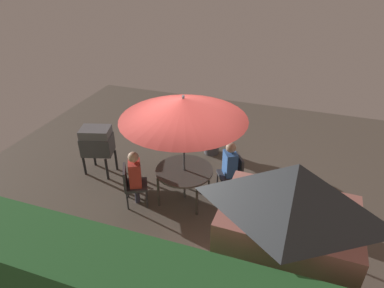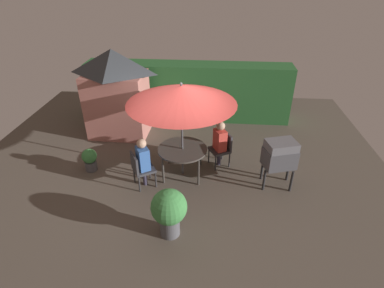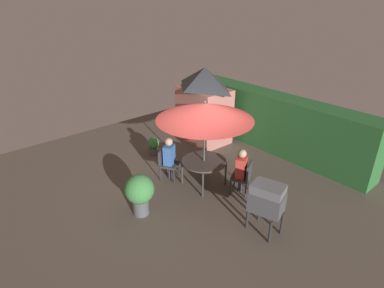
{
  "view_description": "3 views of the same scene",
  "coord_description": "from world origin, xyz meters",
  "px_view_note": "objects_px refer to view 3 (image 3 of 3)",
  "views": [
    {
      "loc": [
        -1.86,
        5.58,
        4.73
      ],
      "look_at": [
        0.08,
        -0.08,
        1.24
      ],
      "focal_mm": 31.4,
      "sensor_mm": 36.0,
      "label": 1
    },
    {
      "loc": [
        0.91,
        -6.06,
        4.62
      ],
      "look_at": [
        0.42,
        -0.08,
        1.03
      ],
      "focal_mm": 28.49,
      "sensor_mm": 36.0,
      "label": 2
    },
    {
      "loc": [
        5.56,
        -4.91,
        4.8
      ],
      "look_at": [
        -0.1,
        -0.03,
        1.2
      ],
      "focal_mm": 29.46,
      "sensor_mm": 36.0,
      "label": 3
    }
  ],
  "objects_px": {
    "garden_shed": "(204,105)",
    "bbq_grill": "(267,199)",
    "patio_table": "(204,163)",
    "patio_umbrella": "(205,111)",
    "potted_plant_by_grill": "(153,145)",
    "chair_far_side": "(167,162)",
    "person_in_blue": "(169,154)",
    "chair_near_shed": "(244,176)",
    "potted_plant_by_shed": "(140,192)",
    "person_in_red": "(241,166)"
  },
  "relations": [
    {
      "from": "garden_shed",
      "to": "bbq_grill",
      "type": "relative_size",
      "value": 2.17
    },
    {
      "from": "patio_table",
      "to": "patio_umbrella",
      "type": "distance_m",
      "value": 1.45
    },
    {
      "from": "patio_table",
      "to": "potted_plant_by_grill",
      "type": "bearing_deg",
      "value": -179.22
    },
    {
      "from": "patio_umbrella",
      "to": "chair_far_side",
      "type": "xyz_separation_m",
      "value": [
        -0.93,
        -0.56,
        -1.61
      ]
    },
    {
      "from": "patio_table",
      "to": "chair_far_side",
      "type": "xyz_separation_m",
      "value": [
        -0.93,
        -0.56,
        -0.16
      ]
    },
    {
      "from": "patio_umbrella",
      "to": "bbq_grill",
      "type": "distance_m",
      "value": 2.62
    },
    {
      "from": "patio_umbrella",
      "to": "person_in_blue",
      "type": "relative_size",
      "value": 1.97
    },
    {
      "from": "bbq_grill",
      "to": "chair_near_shed",
      "type": "height_order",
      "value": "bbq_grill"
    },
    {
      "from": "potted_plant_by_shed",
      "to": "person_in_blue",
      "type": "xyz_separation_m",
      "value": [
        -0.82,
        1.48,
        0.17
      ]
    },
    {
      "from": "patio_table",
      "to": "person_in_blue",
      "type": "xyz_separation_m",
      "value": [
        -0.85,
        -0.52,
        0.1
      ]
    },
    {
      "from": "potted_plant_by_grill",
      "to": "garden_shed",
      "type": "bearing_deg",
      "value": 83.97
    },
    {
      "from": "patio_table",
      "to": "potted_plant_by_shed",
      "type": "bearing_deg",
      "value": -91.03
    },
    {
      "from": "potted_plant_by_grill",
      "to": "person_in_red",
      "type": "distance_m",
      "value": 3.34
    },
    {
      "from": "patio_table",
      "to": "person_in_red",
      "type": "height_order",
      "value": "person_in_red"
    },
    {
      "from": "person_in_red",
      "to": "chair_near_shed",
      "type": "bearing_deg",
      "value": 27.51
    },
    {
      "from": "potted_plant_by_shed",
      "to": "chair_far_side",
      "type": "bearing_deg",
      "value": 121.8
    },
    {
      "from": "patio_umbrella",
      "to": "person_in_blue",
      "type": "height_order",
      "value": "patio_umbrella"
    },
    {
      "from": "person_in_blue",
      "to": "chair_near_shed",
      "type": "bearing_deg",
      "value": 29.33
    },
    {
      "from": "chair_near_shed",
      "to": "chair_far_side",
      "type": "height_order",
      "value": "same"
    },
    {
      "from": "patio_table",
      "to": "patio_umbrella",
      "type": "relative_size",
      "value": 0.49
    },
    {
      "from": "person_in_blue",
      "to": "patio_umbrella",
      "type": "bearing_deg",
      "value": 31.33
    },
    {
      "from": "person_in_blue",
      "to": "patio_table",
      "type": "bearing_deg",
      "value": 31.33
    },
    {
      "from": "potted_plant_by_shed",
      "to": "patio_table",
      "type": "bearing_deg",
      "value": 88.97
    },
    {
      "from": "garden_shed",
      "to": "potted_plant_by_shed",
      "type": "height_order",
      "value": "garden_shed"
    },
    {
      "from": "person_in_red",
      "to": "person_in_blue",
      "type": "height_order",
      "value": "same"
    },
    {
      "from": "chair_near_shed",
      "to": "patio_umbrella",
      "type": "bearing_deg",
      "value": -152.49
    },
    {
      "from": "patio_umbrella",
      "to": "chair_near_shed",
      "type": "xyz_separation_m",
      "value": [
        0.98,
        0.51,
        -1.61
      ]
    },
    {
      "from": "chair_far_side",
      "to": "patio_umbrella",
      "type": "bearing_deg",
      "value": 31.33
    },
    {
      "from": "potted_plant_by_shed",
      "to": "person_in_red",
      "type": "distance_m",
      "value": 2.65
    },
    {
      "from": "patio_table",
      "to": "potted_plant_by_shed",
      "type": "relative_size",
      "value": 1.16
    },
    {
      "from": "patio_umbrella",
      "to": "bbq_grill",
      "type": "xyz_separation_m",
      "value": [
        2.26,
        -0.27,
        -1.29
      ]
    },
    {
      "from": "garden_shed",
      "to": "person_in_blue",
      "type": "bearing_deg",
      "value": -62.57
    },
    {
      "from": "chair_far_side",
      "to": "potted_plant_by_grill",
      "type": "relative_size",
      "value": 1.48
    },
    {
      "from": "patio_table",
      "to": "person_in_red",
      "type": "relative_size",
      "value": 0.96
    },
    {
      "from": "chair_far_side",
      "to": "person_in_blue",
      "type": "relative_size",
      "value": 0.71
    },
    {
      "from": "garden_shed",
      "to": "person_in_blue",
      "type": "relative_size",
      "value": 2.06
    },
    {
      "from": "bbq_grill",
      "to": "chair_near_shed",
      "type": "relative_size",
      "value": 1.33
    },
    {
      "from": "bbq_grill",
      "to": "person_in_blue",
      "type": "relative_size",
      "value": 0.95
    },
    {
      "from": "patio_umbrella",
      "to": "person_in_red",
      "type": "relative_size",
      "value": 1.97
    },
    {
      "from": "person_in_blue",
      "to": "person_in_red",
      "type": "bearing_deg",
      "value": 29.4
    },
    {
      "from": "patio_table",
      "to": "bbq_grill",
      "type": "xyz_separation_m",
      "value": [
        2.26,
        -0.27,
        0.17
      ]
    },
    {
      "from": "garden_shed",
      "to": "patio_table",
      "type": "height_order",
      "value": "garden_shed"
    },
    {
      "from": "garden_shed",
      "to": "person_in_red",
      "type": "height_order",
      "value": "garden_shed"
    },
    {
      "from": "patio_table",
      "to": "chair_near_shed",
      "type": "relative_size",
      "value": 1.34
    },
    {
      "from": "potted_plant_by_grill",
      "to": "bbq_grill",
      "type": "bearing_deg",
      "value": -2.94
    },
    {
      "from": "garden_shed",
      "to": "bbq_grill",
      "type": "bearing_deg",
      "value": -27.07
    },
    {
      "from": "chair_near_shed",
      "to": "potted_plant_by_grill",
      "type": "height_order",
      "value": "chair_near_shed"
    },
    {
      "from": "chair_far_side",
      "to": "person_in_blue",
      "type": "distance_m",
      "value": 0.28
    },
    {
      "from": "chair_near_shed",
      "to": "person_in_blue",
      "type": "distance_m",
      "value": 2.12
    },
    {
      "from": "patio_table",
      "to": "person_in_blue",
      "type": "bearing_deg",
      "value": -148.67
    }
  ]
}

